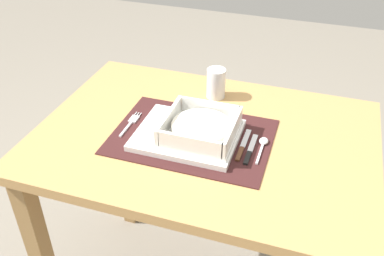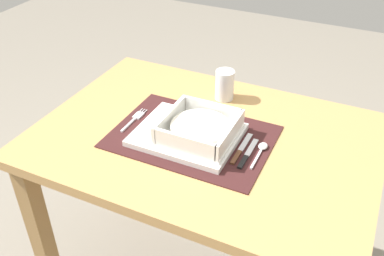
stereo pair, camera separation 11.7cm
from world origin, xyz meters
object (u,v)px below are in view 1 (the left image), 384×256
object	(u,v)px
porridge_bowl	(200,129)
drinking_glass	(216,85)
dining_table	(204,167)
butter_knife	(250,151)
spoon	(263,144)
bread_knife	(243,147)
fork	(131,122)

from	to	relation	value
porridge_bowl	drinking_glass	world-z (taller)	drinking_glass
dining_table	butter_knife	xyz separation A→B (m)	(0.14, -0.04, 0.13)
spoon	bread_knife	world-z (taller)	spoon
porridge_bowl	drinking_glass	distance (m)	0.24
bread_knife	butter_knife	bearing A→B (deg)	-32.49
dining_table	bread_knife	xyz separation A→B (m)	(0.11, -0.03, 0.13)
bread_knife	porridge_bowl	bearing A→B (deg)	177.81
dining_table	porridge_bowl	distance (m)	0.16
dining_table	bread_knife	world-z (taller)	bread_knife
spoon	drinking_glass	size ratio (longest dim) A/B	1.21
porridge_bowl	butter_knife	distance (m)	0.14
porridge_bowl	fork	xyz separation A→B (m)	(-0.21, 0.02, -0.03)
butter_knife	drinking_glass	bearing A→B (deg)	125.21
spoon	butter_knife	xyz separation A→B (m)	(-0.03, -0.04, -0.00)
butter_knife	drinking_glass	size ratio (longest dim) A/B	1.41
fork	butter_knife	bearing A→B (deg)	-0.24
dining_table	fork	bearing A→B (deg)	-175.47
porridge_bowl	dining_table	bearing A→B (deg)	85.75
porridge_bowl	bread_knife	size ratio (longest dim) A/B	1.31
spoon	butter_knife	world-z (taller)	spoon
dining_table	spoon	distance (m)	0.21
spoon	butter_knife	distance (m)	0.05
fork	drinking_glass	bearing A→B (deg)	54.29
fork	porridge_bowl	bearing A→B (deg)	-0.91
drinking_glass	butter_knife	bearing A→B (deg)	-56.88
dining_table	fork	world-z (taller)	fork
spoon	bread_knife	xyz separation A→B (m)	(-0.05, -0.03, -0.00)
dining_table	porridge_bowl	world-z (taller)	porridge_bowl
dining_table	drinking_glass	distance (m)	0.27
fork	spoon	size ratio (longest dim) A/B	1.13
fork	butter_knife	xyz separation A→B (m)	(0.35, -0.03, 0.00)
dining_table	porridge_bowl	xyz separation A→B (m)	(-0.00, -0.04, 0.16)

